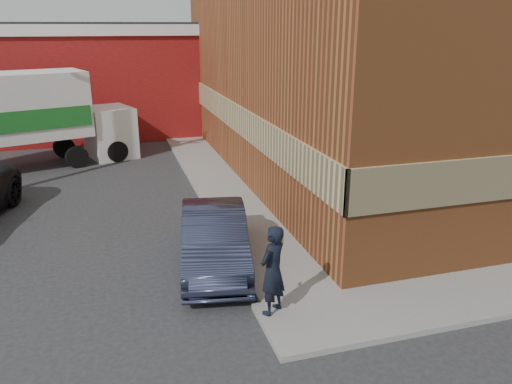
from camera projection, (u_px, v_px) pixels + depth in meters
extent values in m
plane|color=#28282B|center=(275.00, 305.00, 10.25)|extent=(90.00, 90.00, 0.00)
cube|color=#975027|center=(410.00, 51.00, 19.28)|extent=(14.00, 18.00, 9.00)
cube|color=tan|center=(235.00, 117.00, 18.09)|extent=(0.08, 18.16, 1.00)
cube|color=gray|center=(213.00, 178.00, 18.57)|extent=(1.80, 18.00, 0.12)
cube|color=maroon|center=(45.00, 85.00, 26.02)|extent=(16.00, 8.00, 5.00)
cube|color=silver|center=(37.00, 30.00, 25.14)|extent=(16.30, 8.30, 0.50)
cube|color=black|center=(37.00, 23.00, 25.05)|extent=(16.00, 8.00, 0.10)
imported|color=black|center=(273.00, 270.00, 9.51)|extent=(0.79, 0.74, 1.81)
imported|color=#292D44|center=(214.00, 238.00, 11.74)|extent=(2.19, 4.45, 1.40)
cube|color=white|center=(6.00, 107.00, 18.99)|extent=(6.30, 4.02, 2.54)
cube|color=#1D6E25|center=(13.00, 122.00, 18.19)|extent=(5.40, 1.75, 0.78)
cube|color=white|center=(108.00, 132.00, 21.48)|extent=(2.33, 2.58, 2.15)
cylinder|color=black|center=(77.00, 157.00, 20.03)|extent=(0.93, 0.55, 0.88)
cylinder|color=black|center=(64.00, 147.00, 21.56)|extent=(0.93, 0.55, 0.88)
cylinder|color=black|center=(117.00, 151.00, 20.92)|extent=(0.93, 0.55, 0.88)
cylinder|color=black|center=(102.00, 143.00, 22.45)|extent=(0.93, 0.55, 0.88)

